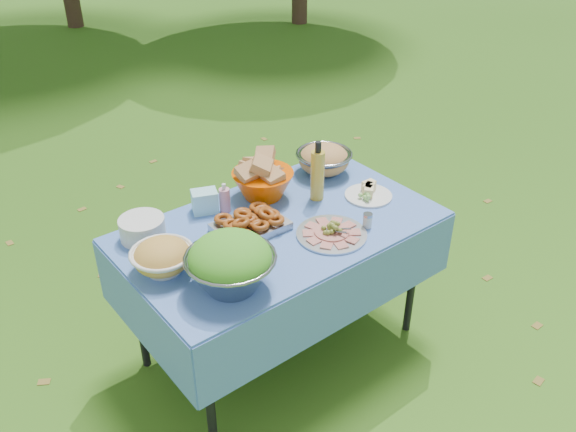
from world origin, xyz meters
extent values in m
plane|color=#173409|center=(0.00, 0.00, 0.00)|extent=(80.00, 80.00, 0.00)
cube|color=#84C4FF|center=(0.00, 0.00, 0.38)|extent=(1.46, 0.86, 0.76)
cylinder|color=silver|center=(-0.54, 0.30, 0.81)|extent=(0.23, 0.23, 0.10)
cube|color=#9EE4F1|center=(-0.20, 0.32, 0.82)|extent=(0.14, 0.13, 0.11)
cylinder|color=pink|center=(-0.13, 0.26, 0.84)|extent=(0.06, 0.06, 0.15)
cube|color=#A5A6A9|center=(-0.13, 0.05, 0.80)|extent=(0.32, 0.23, 0.08)
cylinder|color=#B4B6BC|center=(0.13, -0.21, 0.80)|extent=(0.35, 0.35, 0.07)
cylinder|color=gold|center=(0.30, 0.08, 0.91)|extent=(0.07, 0.07, 0.31)
cylinder|color=silver|center=(0.51, -0.06, 0.79)|extent=(0.25, 0.25, 0.06)
cylinder|color=silver|center=(0.31, -0.26, 0.80)|extent=(0.05, 0.05, 0.07)
camera|label=1|loc=(-1.44, -1.88, 2.30)|focal=38.00mm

